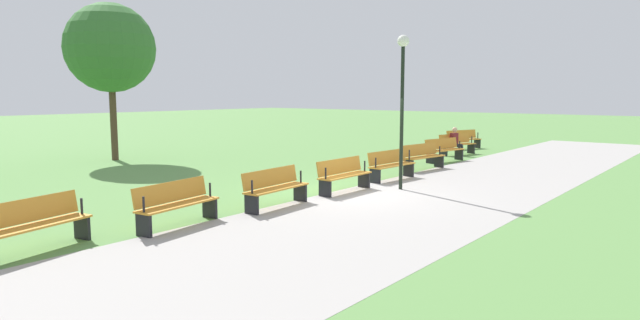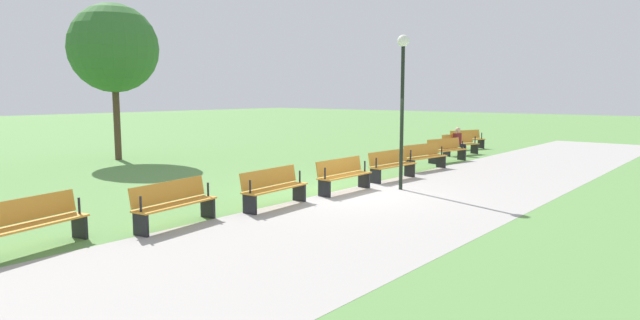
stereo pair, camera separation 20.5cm
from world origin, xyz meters
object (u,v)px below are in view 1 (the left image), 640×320
Objects in this scene: bench_3 at (423,156)px; bench_5 at (343,174)px; bench_1 at (457,144)px; tree_1 at (110,48)px; lamp_post at (402,84)px; bench_8 at (34,224)px; person_seated at (456,140)px; bench_2 at (444,149)px; bench_6 at (275,187)px; bench_7 at (176,203)px; bench_0 at (463,139)px; bench_4 at (391,164)px.

bench_3 is 1.02× the size of bench_5.
tree_1 is at bearing -27.96° from bench_1.
bench_8 is at bearing -11.39° from lamp_post.
person_seated reaches higher than bench_3.
bench_2 is 1.01× the size of bench_6.
bench_2 is 1.01× the size of bench_7.
bench_1 is at bearing -160.41° from bench_3.
bench_2 is 1.63× the size of person_seated.
lamp_post is at bearing 27.40° from bench_3.
person_seated is (-12.51, -1.24, 0.16)m from bench_6.
bench_0 and bench_2 have the same top height.
bench_8 is 0.47× the size of lamp_post.
bench_3 is (7.51, 1.83, 0.00)m from bench_0.
bench_4 is 0.31× the size of tree_1.
tree_1 reaches higher than bench_0.
bench_6 is (5.16, 0.00, 0.00)m from bench_4.
bench_3 is 4.89m from person_seated.
person_seated is (-15.07, -0.97, 0.16)m from bench_7.
person_seated is 14.54m from tree_1.
tree_1 reaches higher than bench_4.
bench_6 is 4.69m from lamp_post.
bench_0 is at bearing -164.34° from bench_4.
bench_2 is 7.08m from lamp_post.
bench_2 is at bearing -174.13° from bench_5.
bench_0 and bench_5 have the same top height.
bench_1 is at bearing -154.53° from bench_2.
bench_4 is at bearing 170.19° from bench_7.
person_seated is (-7.35, -1.24, 0.16)m from bench_4.
bench_3 is 1.01× the size of bench_4.
bench_1 is 17.89m from bench_8.
bench_6 is at bearing 15.69° from bench_2.
bench_0 is at bearing -146.69° from bench_1.
bench_1 is 1.00× the size of bench_2.
tree_1 is at bearing -41.51° from bench_2.
bench_1 is at bearing 170.18° from bench_8.
bench_1 is 1.02× the size of bench_4.
bench_0 is 17.89m from bench_7.
lamp_post is (8.90, 2.42, 2.42)m from bench_1.
tree_1 reaches higher than bench_7.
bench_3 is 7.73m from bench_6.
bench_4 is at bearing -178.04° from bench_5.
bench_4 is 1.00× the size of bench_6.
bench_0 is 1.00× the size of bench_8.
bench_0 is at bearing 172.13° from bench_8.
bench_0 is 5.15m from bench_2.
bench_3 is 5.16m from bench_5.
bench_0 is at bearing -146.82° from person_seated.
person_seated is at bearing -164.84° from lamp_post.
bench_5 is at bearing 11.76° from bench_3.
bench_8 is (7.69, -0.79, 0.00)m from bench_5.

